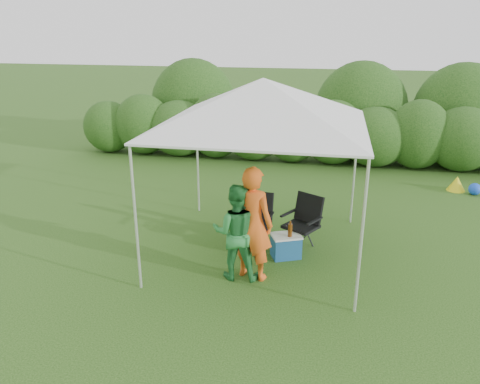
% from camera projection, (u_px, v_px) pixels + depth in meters
% --- Properties ---
extents(ground, '(70.00, 70.00, 0.00)m').
position_uv_depth(ground, '(255.00, 264.00, 7.38)').
color(ground, '#365F1E').
extents(hedge, '(12.25, 1.53, 1.80)m').
position_uv_depth(hedge, '(293.00, 132.00, 12.63)').
color(hedge, '#2B541A').
rests_on(hedge, ground).
extents(canopy, '(3.10, 3.10, 2.83)m').
position_uv_depth(canopy, '(263.00, 103.00, 7.01)').
color(canopy, silver).
rests_on(canopy, ground).
extents(chair_right, '(0.71, 0.69, 0.91)m').
position_uv_depth(chair_right, '(304.00, 219.00, 7.79)').
color(chair_right, black).
rests_on(chair_right, ground).
extents(chair_left, '(0.59, 0.54, 0.90)m').
position_uv_depth(chair_left, '(256.00, 216.00, 7.89)').
color(chair_left, black).
rests_on(chair_left, ground).
extents(man, '(0.72, 0.56, 1.72)m').
position_uv_depth(man, '(252.00, 224.00, 6.74)').
color(man, '#ED5B1B').
rests_on(man, ground).
extents(woman, '(0.75, 0.61, 1.46)m').
position_uv_depth(woman, '(236.00, 232.00, 6.79)').
color(woman, '#2A833B').
rests_on(woman, ground).
extents(cooler, '(0.56, 0.50, 0.39)m').
position_uv_depth(cooler, '(286.00, 246.00, 7.56)').
color(cooler, '#1D5288').
rests_on(cooler, ground).
extents(bottle, '(0.07, 0.07, 0.27)m').
position_uv_depth(bottle, '(290.00, 229.00, 7.40)').
color(bottle, '#592D0C').
rests_on(bottle, cooler).
extents(lawn_toy, '(0.67, 0.56, 0.33)m').
position_uv_depth(lawn_toy, '(461.00, 185.00, 10.53)').
color(lawn_toy, yellow).
rests_on(lawn_toy, ground).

